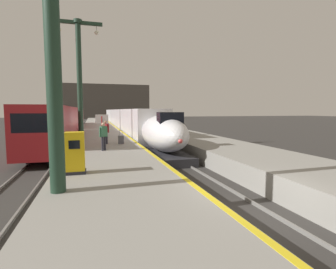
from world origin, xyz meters
TOP-DOWN VIEW (x-y plane):
  - ground_plane at (0.00, 0.00)m, footprint 260.00×260.00m
  - platform_left at (-4.05, 24.75)m, footprint 4.80×110.00m
  - platform_right at (4.05, 24.75)m, footprint 4.80×110.00m
  - platform_left_safety_stripe at (-1.77, 24.75)m, footprint 0.20×107.80m
  - rail_main_left at (-0.75, 27.50)m, footprint 0.08×110.00m
  - rail_main_right at (0.75, 27.50)m, footprint 0.08×110.00m
  - rail_secondary_left at (-8.85, 27.50)m, footprint 0.08×110.00m
  - rail_secondary_right at (-7.35, 27.50)m, footprint 0.08×110.00m
  - highspeed_train_main at (0.00, 35.33)m, footprint 2.92×57.65m
  - regional_train_adjacent at (-8.10, 27.26)m, footprint 2.85×36.60m
  - station_column_mid at (-5.90, 16.71)m, footprint 4.00×0.68m
  - passenger_near_edge at (-4.02, 12.15)m, footprint 0.47×0.41m
  - passenger_mid_platform at (-4.29, 9.00)m, footprint 0.49×0.40m
  - rolling_suitcase at (-2.97, 11.87)m, footprint 0.40×0.22m
  - ticket_machine_yellow at (-5.55, 3.42)m, footprint 0.76×0.62m
  - departure_info_board at (-4.27, 12.13)m, footprint 0.90×0.10m
  - terminus_back_wall at (0.00, 102.00)m, footprint 36.00×2.00m

SIDE VIEW (x-z plane):
  - ground_plane at x=0.00m, z-range 0.00..0.00m
  - rail_main_left at x=-0.75m, z-range 0.00..0.12m
  - rail_main_right at x=0.75m, z-range 0.00..0.12m
  - rail_secondary_left at x=-8.85m, z-range 0.00..0.12m
  - rail_secondary_right at x=-7.35m, z-range 0.00..0.12m
  - platform_left at x=-4.05m, z-range 0.00..1.05m
  - platform_right at x=4.05m, z-range 0.00..1.05m
  - platform_left_safety_stripe at x=-1.77m, z-range 1.05..1.06m
  - rolling_suitcase at x=-2.97m, z-range 0.86..1.85m
  - ticket_machine_yellow at x=-5.55m, z-range 0.99..2.59m
  - highspeed_train_main at x=0.00m, z-range 0.15..3.75m
  - passenger_near_edge at x=-4.02m, z-range 1.19..2.88m
  - passenger_mid_platform at x=-4.29m, z-range 1.19..2.88m
  - regional_train_adjacent at x=-8.10m, z-range 0.23..4.03m
  - departure_info_board at x=-4.27m, z-range 1.50..3.62m
  - station_column_mid at x=-5.90m, z-range 2.01..11.99m
  - terminus_back_wall at x=0.00m, z-range 0.00..14.00m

